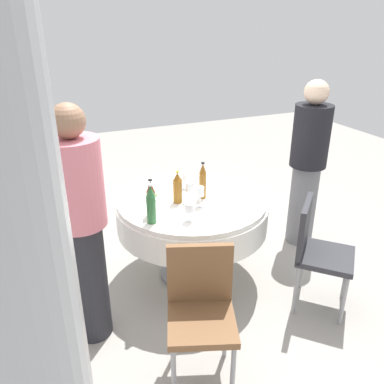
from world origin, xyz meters
TOP-DOWN VIEW (x-y plane):
  - ground_plane at (0.00, 0.00)m, footprint 10.00×10.00m
  - dining_table at (0.00, 0.00)m, footprint 1.24×1.24m
  - bottle_green_south at (-0.43, -0.26)m, footprint 0.07×0.07m
  - bottle_amber_mid at (-0.13, -0.02)m, footprint 0.07×0.07m
  - bottle_brown_right at (-0.39, -0.15)m, footprint 0.06×0.06m
  - bottle_amber_near at (0.08, -0.02)m, footprint 0.06×0.06m
  - wine_glass_near at (-0.17, -0.35)m, footprint 0.07×0.07m
  - wine_glass_front at (0.01, 0.21)m, footprint 0.06×0.06m
  - wine_glass_east at (0.00, -0.16)m, footprint 0.06×0.06m
  - wine_glass_west at (-0.04, -0.04)m, footprint 0.07×0.07m
  - plate_rear at (-0.29, 0.16)m, footprint 0.21×0.21m
  - plate_outer at (0.18, 0.32)m, footprint 0.21×0.21m
  - fork_mid at (-0.01, -0.37)m, footprint 0.18×0.04m
  - fork_right at (0.46, 0.10)m, footprint 0.18×0.02m
  - folded_napkin at (0.36, -0.15)m, footprint 0.19×0.19m
  - person_south at (-0.93, -0.37)m, footprint 0.34×0.34m
  - person_mid at (1.23, 0.10)m, footprint 0.34×0.34m
  - chair_east at (-0.36, -0.97)m, footprint 0.51×0.51m
  - chair_west at (0.70, -0.72)m, footprint 0.57×0.57m

SIDE VIEW (x-z plane):
  - ground_plane at x=0.00m, z-range 0.00..0.00m
  - chair_east at x=-0.36m, z-range 0.08..0.95m
  - chair_west at x=0.70m, z-range 0.08..0.95m
  - dining_table at x=0.00m, z-range 0.22..0.96m
  - fork_mid at x=-0.01m, z-range 0.74..0.74m
  - fork_right at x=0.46m, z-range 0.74..0.74m
  - plate_outer at x=0.18m, z-range 0.74..0.76m
  - plate_rear at x=-0.29m, z-range 0.73..0.77m
  - folded_napkin at x=0.36m, z-range 0.74..0.76m
  - wine_glass_front at x=0.01m, z-range 0.77..0.91m
  - person_mid at x=1.23m, z-range 0.04..1.64m
  - wine_glass_near at x=-0.17m, z-range 0.77..0.91m
  - wine_glass_east at x=0.00m, z-range 0.77..0.94m
  - wine_glass_west at x=-0.04m, z-range 0.78..0.94m
  - bottle_amber_mid at x=-0.13m, z-range 0.73..1.00m
  - person_south at x=-0.93m, z-range 0.04..1.70m
  - bottle_brown_right at x=-0.39m, z-range 0.73..1.02m
  - bottle_green_south at x=-0.43m, z-range 0.73..1.03m
  - bottle_amber_near at x=0.08m, z-range 0.73..1.04m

